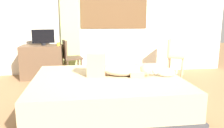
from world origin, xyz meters
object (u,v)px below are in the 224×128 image
desk (43,62)px  cup (58,44)px  chair_spare (173,54)px  bed (107,94)px  tv_monitor (43,37)px  person_lying (115,68)px  cat (165,72)px  chair_by_desk (70,56)px

desk → cup: (0.38, -0.15, 0.41)m
desk → chair_spare: chair_spare is taller
bed → tv_monitor: 2.44m
person_lying → cat: size_ratio=2.70×
chair_spare → cup: bearing=177.8°
bed → person_lying: size_ratio=2.30×
cat → chair_by_desk: 2.47m
person_lying → chair_by_desk: 1.99m
tv_monitor → chair_spare: bearing=-4.9°
person_lying → chair_spare: chair_spare is taller
cat → desk: 2.97m
chair_by_desk → cup: bearing=-175.3°
bed → tv_monitor: bearing=120.0°
desk → chair_spare: size_ratio=1.05×
bed → cat: bearing=-6.2°
desk → tv_monitor: size_ratio=1.88×
cat → cup: size_ratio=4.60×
person_lying → chair_spare: bearing=46.9°
bed → chair_by_desk: bearing=107.8°
person_lying → desk: person_lying is taller
cat → tv_monitor: bearing=133.4°
person_lying → cup: person_lying is taller
bed → chair_spare: size_ratio=2.52×
tv_monitor → chair_by_desk: size_ratio=0.56×
person_lying → bed: bearing=-155.9°
cat → tv_monitor: 2.95m
bed → chair_spare: chair_spare is taller
person_lying → tv_monitor: size_ratio=1.97×
cup → tv_monitor: bearing=155.8°
bed → desk: bearing=121.1°
person_lying → tv_monitor: tv_monitor is taller
cat → person_lying: bearing=168.0°
chair_by_desk → tv_monitor: bearing=167.1°
person_lying → chair_spare: (1.62, 1.73, -0.11)m
cup → chair_by_desk: bearing=4.7°
desk → person_lying: bearing=-55.5°
bed → cup: bearing=114.2°
cup → chair_spare: (2.60, -0.10, -0.27)m
cup → chair_by_desk: size_ratio=0.09×
person_lying → tv_monitor: (-1.31, 1.98, 0.30)m
chair_by_desk → cat: bearing=-54.0°
person_lying → chair_by_desk: size_ratio=1.10×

